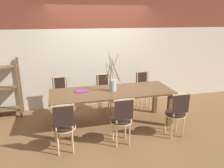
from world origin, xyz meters
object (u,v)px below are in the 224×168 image
(shelving_rack, at_px, (4,88))
(book_stack, at_px, (82,91))
(chair_near_center, at_px, (177,112))
(vase_centerpiece, at_px, (113,84))
(dining_table, at_px, (112,95))
(chair_far_center, at_px, (143,88))

(shelving_rack, bearing_deg, book_stack, -29.24)
(chair_near_center, bearing_deg, vase_centerpiece, 143.09)
(chair_near_center, relative_size, shelving_rack, 0.68)
(chair_near_center, xyz_separation_m, shelving_rack, (-3.33, 1.82, 0.16))
(dining_table, height_order, chair_near_center, chair_near_center)
(chair_far_center, relative_size, book_stack, 3.39)
(shelving_rack, bearing_deg, vase_centerpiece, -24.47)
(chair_far_center, bearing_deg, dining_table, 37.13)
(book_stack, bearing_deg, chair_far_center, 21.88)
(vase_centerpiece, xyz_separation_m, shelving_rack, (-2.29, 1.04, -0.23))
(dining_table, distance_m, chair_far_center, 1.29)
(dining_table, distance_m, vase_centerpiece, 0.23)
(shelving_rack, bearing_deg, dining_table, -24.79)
(chair_near_center, distance_m, shelving_rack, 3.80)
(chair_near_center, distance_m, book_stack, 1.91)
(vase_centerpiece, relative_size, shelving_rack, 0.60)
(dining_table, xyz_separation_m, chair_near_center, (1.06, -0.77, -0.16))
(chair_far_center, distance_m, vase_centerpiece, 1.32)
(vase_centerpiece, distance_m, book_stack, 0.65)
(dining_table, bearing_deg, chair_far_center, 37.13)
(vase_centerpiece, height_order, shelving_rack, vase_centerpiece)
(chair_far_center, bearing_deg, chair_near_center, 91.32)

